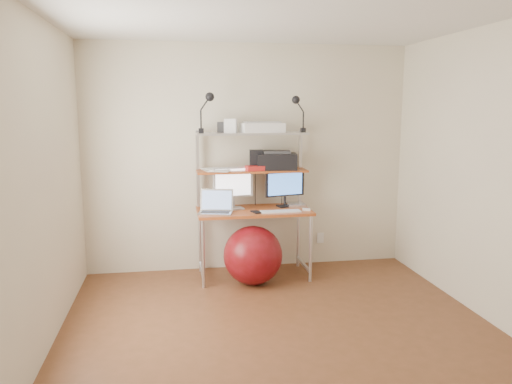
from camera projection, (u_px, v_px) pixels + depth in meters
room at (284, 182)px, 3.82m from camera, size 3.60×3.60×3.60m
computer_desk at (253, 189)px, 5.33m from camera, size 1.20×0.60×1.57m
wall_outlet at (320, 238)px, 5.85m from camera, size 0.08×0.01×0.12m
monitor_silver at (233, 185)px, 5.31m from camera, size 0.43×0.19×0.49m
monitor_black at (285, 186)px, 5.44m from camera, size 0.45×0.16×0.45m
laptop at (216, 208)px, 5.15m from camera, size 0.39×0.35×0.30m
keyboard at (280, 211)px, 5.18m from camera, size 0.42×0.13×0.01m
mouse at (306, 209)px, 5.25m from camera, size 0.09×0.07×0.02m
mac_mini at (296, 205)px, 5.47m from camera, size 0.19×0.19×0.04m
phone at (256, 212)px, 5.16m from camera, size 0.11×0.16×0.01m
printer at (277, 161)px, 5.39m from camera, size 0.46×0.35×0.20m
nas_cube at (256, 160)px, 5.36m from camera, size 0.16×0.16×0.21m
red_box at (255, 168)px, 5.28m from camera, size 0.20×0.15×0.05m
scanner at (262, 127)px, 5.29m from camera, size 0.47×0.33×0.12m
box_white at (231, 126)px, 5.21m from camera, size 0.15×0.13×0.15m
box_grey at (223, 127)px, 5.28m from camera, size 0.12×0.12×0.11m
clip_lamp_left at (208, 103)px, 5.07m from camera, size 0.16×0.09×0.41m
clip_lamp_right at (297, 106)px, 5.23m from camera, size 0.15×0.08×0.38m
exercise_ball at (253, 255)px, 5.15m from camera, size 0.61×0.61×0.61m
paper_stack at (217, 170)px, 5.28m from camera, size 0.36×0.40×0.02m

